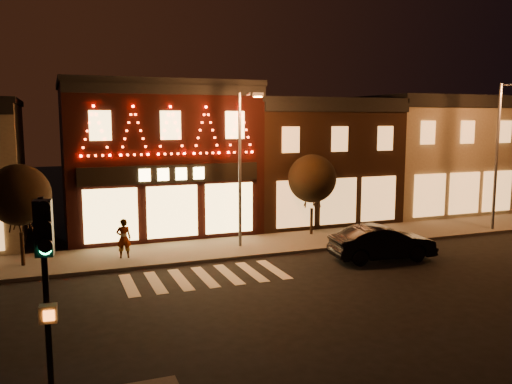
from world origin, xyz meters
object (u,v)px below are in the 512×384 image
traffic_signal_near (45,270)px  dark_sedan (382,243)px  pedestrian (124,238)px  streetlamp_mid (242,158)px

traffic_signal_near → dark_sedan: bearing=39.2°
dark_sedan → pedestrian: bearing=76.5°
pedestrian → streetlamp_mid: bearing=-173.0°
streetlamp_mid → dark_sedan: 7.57m
traffic_signal_near → pedestrian: 13.60m
streetlamp_mid → traffic_signal_near: bearing=-108.8°
pedestrian → traffic_signal_near: bearing=83.4°
traffic_signal_near → pedestrian: size_ratio=2.64×
traffic_signal_near → dark_sedan: (13.93, 9.09, -2.68)m
streetlamp_mid → pedestrian: (-5.64, -0.05, -3.45)m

